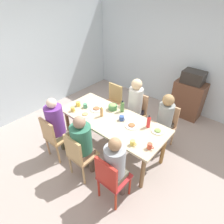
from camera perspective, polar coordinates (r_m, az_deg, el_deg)
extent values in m
plane|color=#A79890|center=(3.91, 0.00, -11.20)|extent=(5.89, 5.89, 0.00)
cube|color=silver|center=(5.10, 19.06, 15.52)|extent=(5.15, 0.12, 2.60)
cube|color=silver|center=(5.01, -23.12, 14.31)|extent=(0.12, 5.05, 2.60)
cube|color=#C7B492|center=(3.42, 0.00, -2.36)|extent=(2.05, 0.88, 0.04)
cylinder|color=brown|center=(4.03, -13.26, -3.74)|extent=(0.07, 0.07, 0.73)
cylinder|color=brown|center=(3.11, 9.35, -17.67)|extent=(0.07, 0.07, 0.73)
cylinder|color=#8B5E3D|center=(4.37, -6.32, 0.34)|extent=(0.07, 0.07, 0.73)
cylinder|color=olive|center=(3.53, 15.43, -10.66)|extent=(0.07, 0.07, 0.73)
cube|color=tan|center=(4.42, -0.47, 2.21)|extent=(0.40, 0.40, 0.04)
cylinder|color=tan|center=(4.57, 2.55, -0.07)|extent=(0.04, 0.04, 0.43)
cylinder|color=tan|center=(4.75, -0.66, 1.44)|extent=(0.04, 0.04, 0.43)
cylinder|color=tan|center=(4.35, -0.24, -1.98)|extent=(0.04, 0.04, 0.43)
cylinder|color=tan|center=(4.54, -3.49, -0.32)|extent=(0.04, 0.04, 0.43)
cube|color=tan|center=(4.42, 1.05, 5.73)|extent=(0.38, 0.04, 0.45)
cube|color=tan|center=(3.83, 15.20, -4.96)|extent=(0.40, 0.40, 0.04)
cylinder|color=tan|center=(4.05, 17.97, -7.19)|extent=(0.04, 0.04, 0.43)
cylinder|color=tan|center=(4.14, 13.78, -5.30)|extent=(0.04, 0.04, 0.43)
cylinder|color=tan|center=(3.81, 15.75, -9.86)|extent=(0.04, 0.04, 0.43)
cylinder|color=tan|center=(3.91, 11.34, -7.76)|extent=(0.04, 0.04, 0.43)
cube|color=tan|center=(3.83, 16.97, -0.90)|extent=(0.38, 0.04, 0.45)
cylinder|color=brown|center=(3.87, 15.07, -8.63)|extent=(0.09, 0.09, 0.45)
cylinder|color=brown|center=(3.92, 13.01, -7.66)|extent=(0.09, 0.09, 0.45)
cube|color=#534C44|center=(3.79, 15.33, -4.26)|extent=(0.30, 0.30, 0.10)
cylinder|color=#8F9796|center=(3.64, 15.98, -0.85)|extent=(0.28, 0.28, 0.45)
sphere|color=#A48052|center=(3.47, 16.80, 3.51)|extent=(0.21, 0.21, 0.21)
cube|color=#B02629|center=(2.92, 0.76, -19.23)|extent=(0.40, 0.40, 0.04)
cylinder|color=#AF281C|center=(3.10, -4.06, -21.93)|extent=(0.04, 0.04, 0.43)
cylinder|color=#B2341D|center=(2.98, 1.16, -25.53)|extent=(0.04, 0.04, 0.43)
cylinder|color=#B32D25|center=(3.24, 0.34, -18.20)|extent=(0.04, 0.04, 0.43)
cylinder|color=#AF2B1D|center=(3.13, 5.44, -21.34)|extent=(0.04, 0.04, 0.43)
cube|color=red|center=(2.65, -1.85, -18.57)|extent=(0.38, 0.04, 0.45)
cylinder|color=brown|center=(3.17, 0.79, -19.69)|extent=(0.09, 0.09, 0.45)
cylinder|color=brown|center=(3.11, 3.20, -21.21)|extent=(0.09, 0.09, 0.45)
cube|color=#565545|center=(2.87, 0.76, -18.52)|extent=(0.30, 0.30, 0.10)
cylinder|color=#959CA6|center=(2.65, 0.81, -14.76)|extent=(0.30, 0.30, 0.47)
sphere|color=#A07653|center=(2.42, 0.87, -9.84)|extent=(0.18, 0.18, 0.18)
cube|color=tan|center=(3.24, -8.77, -12.67)|extent=(0.40, 0.40, 0.04)
cylinder|color=tan|center=(3.44, -12.57, -15.29)|extent=(0.04, 0.04, 0.43)
cylinder|color=tan|center=(3.26, -8.64, -18.47)|extent=(0.04, 0.04, 0.43)
cylinder|color=tan|center=(3.57, -8.25, -12.33)|extent=(0.04, 0.04, 0.43)
cylinder|color=tan|center=(3.39, -4.24, -15.14)|extent=(0.04, 0.04, 0.43)
cube|color=tan|center=(3.00, -11.76, -11.40)|extent=(0.38, 0.04, 0.45)
cylinder|color=brown|center=(3.48, -8.11, -13.56)|extent=(0.09, 0.09, 0.45)
cylinder|color=brown|center=(3.40, -6.23, -14.92)|extent=(0.09, 0.09, 0.45)
cube|color=brown|center=(3.20, -8.86, -11.93)|extent=(0.30, 0.30, 0.10)
cylinder|color=#2F6F56|center=(3.00, -9.35, -8.09)|extent=(0.33, 0.33, 0.48)
sphere|color=#9B7863|center=(2.79, -9.96, -3.12)|extent=(0.19, 0.19, 0.19)
cube|color=tan|center=(4.08, 6.79, -1.13)|extent=(0.40, 0.40, 0.04)
cylinder|color=tan|center=(4.26, 9.77, -3.45)|extent=(0.04, 0.04, 0.43)
cylinder|color=tan|center=(4.40, 6.05, -1.71)|extent=(0.04, 0.04, 0.43)
cylinder|color=tan|center=(4.03, 7.16, -5.71)|extent=(0.04, 0.04, 0.43)
cylinder|color=tan|center=(4.18, 3.33, -3.79)|extent=(0.04, 0.04, 0.43)
cube|color=tan|center=(4.08, 8.46, 2.68)|extent=(0.38, 0.04, 0.45)
cylinder|color=#2D3A4A|center=(4.11, 6.70, -4.61)|extent=(0.09, 0.09, 0.45)
cylinder|color=#262F46|center=(4.18, 4.90, -3.72)|extent=(0.09, 0.09, 0.45)
cube|color=#363544|center=(4.05, 6.84, -0.44)|extent=(0.30, 0.30, 0.10)
cylinder|color=silver|center=(3.88, 7.16, 3.47)|extent=(0.29, 0.29, 0.54)
sphere|color=beige|center=(3.70, 7.56, 8.37)|extent=(0.21, 0.21, 0.21)
cube|color=tan|center=(3.66, -15.98, -7.21)|extent=(0.40, 0.40, 0.04)
cylinder|color=tan|center=(3.87, -18.98, -9.76)|extent=(0.04, 0.04, 0.43)
cylinder|color=tan|center=(3.65, -16.02, -12.36)|extent=(0.04, 0.04, 0.43)
cylinder|color=tan|center=(3.99, -14.93, -7.36)|extent=(0.04, 0.04, 0.43)
cylinder|color=tan|center=(3.77, -11.82, -9.71)|extent=(0.04, 0.04, 0.43)
cube|color=tan|center=(3.45, -18.99, -5.69)|extent=(0.38, 0.04, 0.45)
cylinder|color=brown|center=(3.89, -14.98, -8.35)|extent=(0.09, 0.09, 0.45)
cylinder|color=brown|center=(3.79, -13.53, -9.48)|extent=(0.09, 0.09, 0.45)
cube|color=brown|center=(3.63, -16.13, -6.50)|extent=(0.30, 0.30, 0.10)
cylinder|color=#6B3593|center=(3.43, -16.97, -2.40)|extent=(0.31, 0.31, 0.55)
sphere|color=beige|center=(3.24, -17.99, 2.58)|extent=(0.17, 0.17, 0.17)
cylinder|color=beige|center=(3.21, 13.72, -5.68)|extent=(0.20, 0.20, 0.01)
ellipsoid|color=#7EA14F|center=(3.20, 13.77, -5.41)|extent=(0.11, 0.11, 0.02)
cylinder|color=white|center=(3.25, 6.01, -4.20)|extent=(0.22, 0.22, 0.01)
ellipsoid|color=#9D5F39|center=(3.24, 6.03, -3.93)|extent=(0.12, 0.12, 0.02)
cylinder|color=silver|center=(3.67, -4.75, 0.93)|extent=(0.25, 0.25, 0.01)
ellipsoid|color=#A5633F|center=(3.66, -4.76, 1.18)|extent=(0.14, 0.14, 0.02)
cylinder|color=silver|center=(3.53, -8.19, -0.83)|extent=(0.22, 0.22, 0.01)
ellipsoid|color=tan|center=(3.52, -8.22, -0.57)|extent=(0.12, 0.12, 0.02)
cylinder|color=#437F48|center=(3.64, 0.26, 1.49)|extent=(0.17, 0.17, 0.10)
ellipsoid|color=#86A25D|center=(3.61, 0.26, 2.15)|extent=(0.14, 0.14, 0.04)
cylinder|color=#E0C252|center=(3.67, -11.92, 0.86)|extent=(0.08, 0.08, 0.09)
torus|color=#E1C848|center=(3.64, -11.42, 0.57)|extent=(0.05, 0.01, 0.05)
cylinder|color=yellow|center=(3.81, -10.31, 2.44)|extent=(0.08, 0.08, 0.09)
torus|color=#E6CF4C|center=(3.78, -9.78, 2.16)|extent=(0.05, 0.01, 0.05)
cylinder|color=#DDC253|center=(2.88, 6.25, -9.29)|extent=(0.07, 0.07, 0.08)
torus|color=#DEBC4F|center=(2.87, 7.05, -9.71)|extent=(0.05, 0.01, 0.05)
cylinder|color=#498E69|center=(3.73, -8.19, 1.90)|extent=(0.08, 0.08, 0.09)
torus|color=#4F8568|center=(3.70, -7.65, 1.63)|extent=(0.05, 0.01, 0.05)
cylinder|color=#314F94|center=(3.36, 2.96, -1.87)|extent=(0.09, 0.09, 0.08)
torus|color=#395B9A|center=(3.33, 3.72, -2.24)|extent=(0.05, 0.01, 0.05)
cylinder|color=#C84E37|center=(2.86, 11.38, -10.13)|extent=(0.07, 0.07, 0.09)
torus|color=#D24E46|center=(2.85, 12.22, -10.54)|extent=(0.05, 0.01, 0.05)
cylinder|color=red|center=(3.22, 11.07, -3.13)|extent=(0.06, 0.06, 0.19)
cone|color=red|center=(3.16, 11.29, -1.54)|extent=(0.06, 0.06, 0.03)
cylinder|color=black|center=(3.15, 11.33, -1.25)|extent=(0.03, 0.03, 0.01)
cylinder|color=tan|center=(3.43, -3.20, -0.06)|extent=(0.06, 0.06, 0.17)
cone|color=gold|center=(3.37, -3.25, 1.38)|extent=(0.05, 0.05, 0.03)
cylinder|color=silver|center=(3.36, -3.26, 1.67)|extent=(0.03, 0.03, 0.01)
cylinder|color=#4E8041|center=(3.56, 3.15, 1.45)|extent=(0.07, 0.07, 0.19)
cone|color=#4E7738|center=(3.50, 3.21, 2.97)|extent=(0.06, 0.06, 0.03)
cylinder|color=black|center=(3.49, 3.22, 3.25)|extent=(0.03, 0.03, 0.01)
cube|color=brown|center=(4.99, 22.07, 3.60)|extent=(0.70, 0.44, 0.90)
cube|color=#2D2824|center=(4.74, 23.60, 9.73)|extent=(0.48, 0.36, 0.28)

